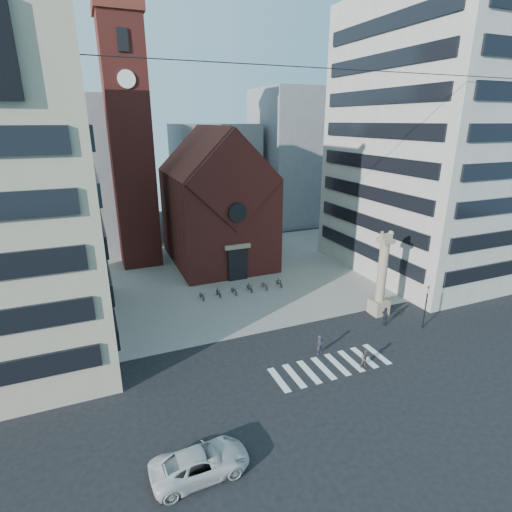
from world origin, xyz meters
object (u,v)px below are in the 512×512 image
Objects in this scene: traffic_light at (426,306)px; pedestrian_1 at (366,359)px; scooter_0 at (202,296)px; white_car at (200,463)px; lion_column at (381,282)px; pedestrian_0 at (320,345)px; pedestrian_2 at (385,316)px.

traffic_light reaches higher than pedestrian_1.
traffic_light is at bearing -42.60° from scooter_0.
lion_column is at bearing -63.39° from white_car.
pedestrian_0 is (-9.31, -4.05, -2.62)m from lion_column.
lion_column is 5.52× the size of pedestrian_1.
pedestrian_1 reaches higher than white_car.
pedestrian_0 reaches higher than white_car.
white_car is 2.97× the size of pedestrian_2.
lion_column reaches higher than pedestrian_0.
white_car is at bearing -151.14° from lion_column.
traffic_light is 11.39m from pedestrian_0.
scooter_0 is (-6.26, 14.10, -0.36)m from pedestrian_0.
traffic_light is 9.67m from pedestrian_1.
white_car is 22.82m from scooter_0.
traffic_light is 22.56m from scooter_0.
pedestrian_0 is 15.43m from scooter_0.
pedestrian_0 is 0.91× the size of pedestrian_2.
lion_column is 10.48m from pedestrian_0.
white_car is (-23.66, -7.94, -1.53)m from traffic_light.
lion_column is 24.88m from white_car.
pedestrian_0 is (-11.30, -0.05, -1.45)m from traffic_light.
scooter_0 is at bearing 147.17° from lion_column.
traffic_light is 25.00m from white_car.
white_car reaches higher than scooter_0.
pedestrian_1 is at bearing -134.48° from lion_column.
lion_column reaches higher than pedestrian_1.
lion_column is 3.51m from pedestrian_2.
pedestrian_1 is 19.21m from scooter_0.
white_car is at bearing -161.44° from traffic_light.
traffic_light reaches higher than pedestrian_2.
traffic_light is at bearing -73.70° from white_car.
lion_column reaches higher than white_car.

